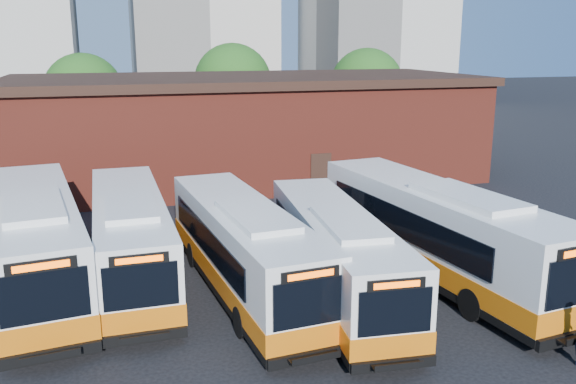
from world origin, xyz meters
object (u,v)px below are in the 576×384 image
object	(u,v)px
bus_mideast	(336,257)
bus_east	(437,235)
bus_farwest	(37,245)
bus_west	(130,240)
bus_midwest	(244,252)

from	to	relation	value
bus_mideast	bus_east	distance (m)	4.23
bus_east	bus_farwest	bearing A→B (deg)	160.85
bus_farwest	bus_west	bearing A→B (deg)	-7.75
bus_midwest	bus_mideast	size ratio (longest dim) A/B	1.05
bus_midwest	bus_east	distance (m)	7.12
bus_west	bus_east	world-z (taller)	bus_east
bus_midwest	bus_farwest	bearing A→B (deg)	155.56
bus_midwest	bus_mideast	distance (m)	3.15
bus_west	bus_midwest	size ratio (longest dim) A/B	0.99
bus_east	bus_midwest	bearing A→B (deg)	168.18
bus_farwest	bus_midwest	size ratio (longest dim) A/B	1.08
bus_west	bus_east	bearing A→B (deg)	-16.22
bus_midwest	bus_east	world-z (taller)	bus_east
bus_farwest	bus_midwest	world-z (taller)	bus_farwest
bus_west	bus_midwest	bearing A→B (deg)	-33.65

